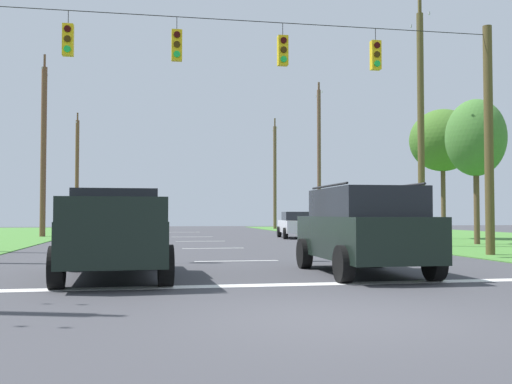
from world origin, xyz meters
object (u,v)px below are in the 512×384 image
object	(u,v)px
utility_pole_near_left	(275,175)
suv_black	(363,228)
utility_pole_mid_right	(421,125)
utility_pole_far_right	(319,159)
tree_roadside_far_right	(443,141)
distant_car_crossing_white	(298,224)
overhead_signal_span	(242,118)
pickup_truck	(114,233)
tree_roadside_right	(476,138)
utility_pole_distant_right	(43,149)
utility_pole_distant_left	(77,174)

from	to	relation	value
utility_pole_near_left	suv_black	bearing A→B (deg)	-99.16
utility_pole_mid_right	utility_pole_far_right	world-z (taller)	utility_pole_mid_right
utility_pole_mid_right	tree_roadside_far_right	world-z (taller)	utility_pole_mid_right
suv_black	tree_roadside_far_right	distance (m)	20.94
suv_black	distant_car_crossing_white	world-z (taller)	suv_black
overhead_signal_span	suv_black	distance (m)	6.43
overhead_signal_span	pickup_truck	distance (m)	6.84
utility_pole_mid_right	utility_pole_near_left	distance (m)	30.05
overhead_signal_span	tree_roadside_far_right	world-z (taller)	overhead_signal_span
distant_car_crossing_white	tree_roadside_right	world-z (taller)	tree_roadside_right
utility_pole_mid_right	utility_pole_near_left	world-z (taller)	utility_pole_mid_right
tree_roadside_right	pickup_truck	bearing A→B (deg)	-143.91
utility_pole_near_left	tree_roadside_right	bearing A→B (deg)	-83.73
overhead_signal_span	suv_black	xyz separation A→B (m)	(2.06, -5.09, -3.33)
utility_pole_far_right	utility_pole_near_left	size ratio (longest dim) A/B	1.02
utility_pole_near_left	utility_pole_distant_right	xyz separation A→B (m)	(-17.81, -16.00, 0.28)
utility_pole_distant_left	pickup_truck	bearing A→B (deg)	-82.10
suv_black	utility_pole_far_right	world-z (taller)	utility_pole_far_right
utility_pole_mid_right	utility_pole_far_right	distance (m)	15.45
utility_pole_far_right	utility_pole_distant_right	size ratio (longest dim) A/B	0.94
utility_pole_near_left	tree_roadside_right	world-z (taller)	utility_pole_near_left
distant_car_crossing_white	utility_pole_distant_right	distance (m)	16.10
pickup_truck	tree_roadside_far_right	size ratio (longest dim) A/B	0.76
utility_pole_distant_right	overhead_signal_span	bearing A→B (deg)	-64.67
utility_pole_near_left	overhead_signal_span	bearing A→B (deg)	-103.63
utility_pole_distant_right	tree_roadside_right	distance (m)	24.70
utility_pole_mid_right	utility_pole_distant_right	world-z (taller)	utility_pole_distant_right
tree_roadside_far_right	utility_pole_mid_right	bearing A→B (deg)	-124.03
utility_pole_far_right	utility_pole_mid_right	bearing A→B (deg)	-89.92
utility_pole_distant_right	tree_roadside_right	xyz separation A→B (m)	(21.00, -13.00, -0.49)
utility_pole_mid_right	utility_pole_distant_left	world-z (taller)	utility_pole_mid_right
overhead_signal_span	suv_black	world-z (taller)	overhead_signal_span
utility_pole_mid_right	tree_roadside_far_right	distance (m)	8.09
overhead_signal_span	suv_black	size ratio (longest dim) A/B	3.52
overhead_signal_span	pickup_truck	world-z (taller)	overhead_signal_span
utility_pole_near_left	utility_pole_mid_right	bearing A→B (deg)	-89.97
suv_black	utility_pole_distant_left	xyz separation A→B (m)	(-11.02, 39.20, 3.79)
utility_pole_far_right	tree_roadside_right	world-z (taller)	utility_pole_far_right
suv_black	tree_roadside_right	size ratio (longest dim) A/B	0.73
utility_pole_distant_right	utility_pole_distant_left	size ratio (longest dim) A/B	1.11
suv_black	utility_pole_far_right	bearing A→B (deg)	75.87
overhead_signal_span	utility_pole_distant_left	xyz separation A→B (m)	(-8.96, 34.11, 0.45)
suv_black	overhead_signal_span	bearing A→B (deg)	112.00
suv_black	tree_roadside_far_right	xyz separation A→B (m)	(11.08, 17.22, 4.39)
utility_pole_distant_left	suv_black	bearing A→B (deg)	-74.30
pickup_truck	suv_black	size ratio (longest dim) A/B	1.14
utility_pole_near_left	tree_roadside_far_right	world-z (taller)	utility_pole_near_left
utility_pole_mid_right	utility_pole_far_right	size ratio (longest dim) A/B	1.03
suv_black	utility_pole_distant_right	xyz separation A→B (m)	(-11.27, 24.56, 4.27)
utility_pole_near_left	tree_roadside_far_right	xyz separation A→B (m)	(4.54, -23.35, 0.40)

